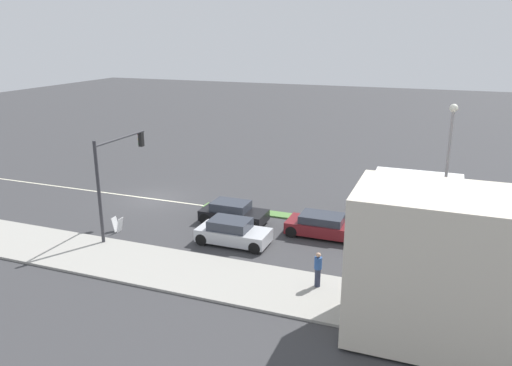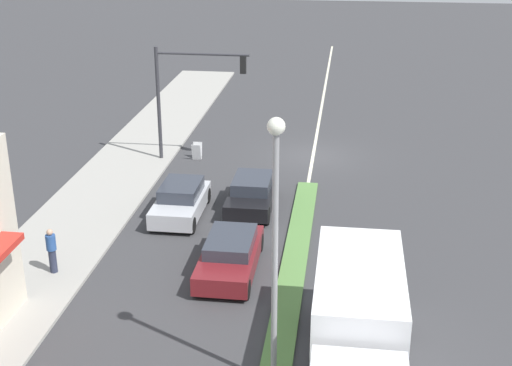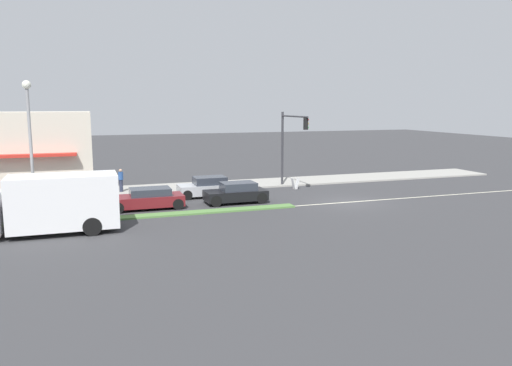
{
  "view_description": "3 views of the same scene",
  "coord_description": "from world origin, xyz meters",
  "px_view_note": "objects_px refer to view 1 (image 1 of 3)",
  "views": [
    {
      "loc": [
        27.97,
        18.28,
        11.04
      ],
      "look_at": [
        -0.99,
        7.23,
        1.65
      ],
      "focal_mm": 35.0,
      "sensor_mm": 36.0,
      "label": 1
    },
    {
      "loc": [
        -1.63,
        34.52,
        12.13
      ],
      "look_at": [
        1.9,
        7.89,
        1.5
      ],
      "focal_mm": 50.0,
      "sensor_mm": 36.0,
      "label": 2
    },
    {
      "loc": [
        -27.97,
        16.15,
        6.25
      ],
      "look_at": [
        -0.3,
        6.5,
        1.64
      ],
      "focal_mm": 35.0,
      "sensor_mm": 36.0,
      "label": 3
    }
  ],
  "objects_px": {
    "sedan_silver": "(233,232)",
    "sedan_maroon": "(325,226)",
    "warning_aframe_sign": "(118,225)",
    "street_lamp": "(448,154)",
    "delivery_truck": "(432,199)",
    "traffic_signal_main": "(114,168)",
    "pedestrian": "(318,269)",
    "suv_black": "(233,213)"
  },
  "relations": [
    {
      "from": "sedan_silver",
      "to": "traffic_signal_main",
      "type": "bearing_deg",
      "value": -80.28
    },
    {
      "from": "delivery_truck",
      "to": "suv_black",
      "type": "relative_size",
      "value": 1.9
    },
    {
      "from": "pedestrian",
      "to": "warning_aframe_sign",
      "type": "xyz_separation_m",
      "value": [
        -2.45,
        -12.42,
        -0.55
      ]
    },
    {
      "from": "traffic_signal_main",
      "to": "sedan_silver",
      "type": "height_order",
      "value": "traffic_signal_main"
    },
    {
      "from": "pedestrian",
      "to": "warning_aframe_sign",
      "type": "relative_size",
      "value": 1.95
    },
    {
      "from": "sedan_silver",
      "to": "warning_aframe_sign",
      "type": "bearing_deg",
      "value": -83.47
    },
    {
      "from": "street_lamp",
      "to": "warning_aframe_sign",
      "type": "xyz_separation_m",
      "value": [
        5.79,
        -17.39,
        -4.35
      ]
    },
    {
      "from": "traffic_signal_main",
      "to": "sedan_maroon",
      "type": "distance_m",
      "value": 12.12
    },
    {
      "from": "traffic_signal_main",
      "to": "pedestrian",
      "type": "distance_m",
      "value": 12.62
    },
    {
      "from": "traffic_signal_main",
      "to": "sedan_maroon",
      "type": "height_order",
      "value": "traffic_signal_main"
    },
    {
      "from": "pedestrian",
      "to": "sedan_silver",
      "type": "xyz_separation_m",
      "value": [
        -3.24,
        -5.53,
        -0.32
      ]
    },
    {
      "from": "delivery_truck",
      "to": "traffic_signal_main",
      "type": "bearing_deg",
      "value": -63.16
    },
    {
      "from": "sedan_silver",
      "to": "sedan_maroon",
      "type": "height_order",
      "value": "sedan_silver"
    },
    {
      "from": "suv_black",
      "to": "sedan_maroon",
      "type": "bearing_deg",
      "value": 90.0
    },
    {
      "from": "street_lamp",
      "to": "pedestrian",
      "type": "xyz_separation_m",
      "value": [
        8.24,
        -4.96,
        -3.8
      ]
    },
    {
      "from": "street_lamp",
      "to": "pedestrian",
      "type": "height_order",
      "value": "street_lamp"
    },
    {
      "from": "traffic_signal_main",
      "to": "suv_black",
      "type": "xyz_separation_m",
      "value": [
        -3.92,
        5.37,
        -3.25
      ]
    },
    {
      "from": "sedan_maroon",
      "to": "sedan_silver",
      "type": "bearing_deg",
      "value": -57.67
    },
    {
      "from": "street_lamp",
      "to": "sedan_maroon",
      "type": "bearing_deg",
      "value": -70.08
    },
    {
      "from": "warning_aframe_sign",
      "to": "sedan_maroon",
      "type": "relative_size",
      "value": 0.19
    },
    {
      "from": "warning_aframe_sign",
      "to": "sedan_silver",
      "type": "bearing_deg",
      "value": 96.53
    },
    {
      "from": "pedestrian",
      "to": "suv_black",
      "type": "relative_size",
      "value": 0.42
    },
    {
      "from": "street_lamp",
      "to": "delivery_truck",
      "type": "relative_size",
      "value": 0.98
    },
    {
      "from": "sedan_maroon",
      "to": "traffic_signal_main",
      "type": "bearing_deg",
      "value": -70.34
    },
    {
      "from": "sedan_silver",
      "to": "sedan_maroon",
      "type": "xyz_separation_m",
      "value": [
        -2.8,
        4.42,
        -0.04
      ]
    },
    {
      "from": "warning_aframe_sign",
      "to": "suv_black",
      "type": "distance_m",
      "value": 6.74
    },
    {
      "from": "sedan_silver",
      "to": "sedan_maroon",
      "type": "bearing_deg",
      "value": 122.33
    },
    {
      "from": "warning_aframe_sign",
      "to": "street_lamp",
      "type": "bearing_deg",
      "value": 108.42
    },
    {
      "from": "pedestrian",
      "to": "suv_black",
      "type": "height_order",
      "value": "pedestrian"
    },
    {
      "from": "street_lamp",
      "to": "delivery_truck",
      "type": "xyz_separation_m",
      "value": [
        -2.2,
        -0.61,
        -3.31
      ]
    },
    {
      "from": "delivery_truck",
      "to": "sedan_silver",
      "type": "relative_size",
      "value": 1.91
    },
    {
      "from": "warning_aframe_sign",
      "to": "delivery_truck",
      "type": "distance_m",
      "value": 18.61
    },
    {
      "from": "warning_aframe_sign",
      "to": "delivery_truck",
      "type": "height_order",
      "value": "delivery_truck"
    },
    {
      "from": "pedestrian",
      "to": "suv_black",
      "type": "xyz_separation_m",
      "value": [
        -6.04,
        -6.72,
        -0.33
      ]
    },
    {
      "from": "delivery_truck",
      "to": "sedan_silver",
      "type": "xyz_separation_m",
      "value": [
        7.2,
        -9.89,
        -0.81
      ]
    },
    {
      "from": "street_lamp",
      "to": "pedestrian",
      "type": "distance_m",
      "value": 10.34
    },
    {
      "from": "sedan_silver",
      "to": "suv_black",
      "type": "height_order",
      "value": "sedan_silver"
    },
    {
      "from": "warning_aframe_sign",
      "to": "sedan_silver",
      "type": "relative_size",
      "value": 0.21
    },
    {
      "from": "delivery_truck",
      "to": "warning_aframe_sign",
      "type": "bearing_deg",
      "value": -64.54
    },
    {
      "from": "street_lamp",
      "to": "delivery_truck",
      "type": "distance_m",
      "value": 4.02
    },
    {
      "from": "street_lamp",
      "to": "sedan_silver",
      "type": "height_order",
      "value": "street_lamp"
    },
    {
      "from": "street_lamp",
      "to": "sedan_silver",
      "type": "relative_size",
      "value": 1.88
    }
  ]
}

